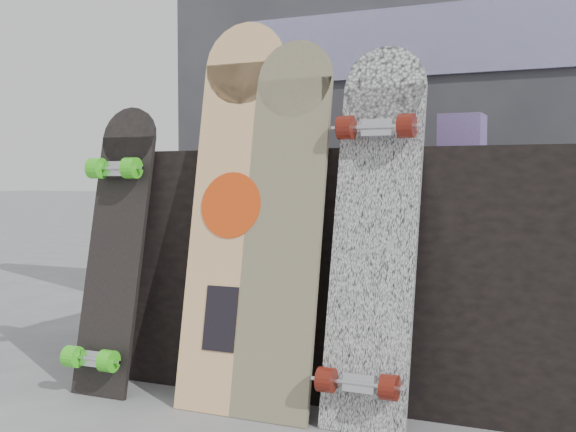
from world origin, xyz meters
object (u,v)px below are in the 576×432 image
at_px(longboard_celtic, 284,213).
at_px(longboard_cascadia, 374,226).
at_px(vendor_table, 356,268).
at_px(skateboard_dark, 114,244).
at_px(longboard_geisha, 233,200).

height_order(longboard_celtic, longboard_cascadia, longboard_celtic).
bearing_deg(longboard_cascadia, vendor_table, 115.83).
bearing_deg(skateboard_dark, longboard_cascadia, 2.63).
height_order(vendor_table, skateboard_dark, skateboard_dark).
bearing_deg(skateboard_dark, longboard_celtic, 2.44).
bearing_deg(longboard_geisha, vendor_table, 52.80).
relative_size(longboard_geisha, skateboard_dark, 1.27).
distance_m(longboard_celtic, longboard_cascadia, 0.28).
bearing_deg(skateboard_dark, vendor_table, 29.69).
relative_size(longboard_celtic, skateboard_dark, 1.19).
height_order(vendor_table, longboard_cascadia, longboard_cascadia).
relative_size(longboard_geisha, longboard_celtic, 1.07).
bearing_deg(longboard_geisha, skateboard_dark, -175.32).
xyz_separation_m(vendor_table, longboard_cascadia, (0.18, -0.37, 0.17)).
bearing_deg(longboard_cascadia, longboard_celtic, -176.97).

